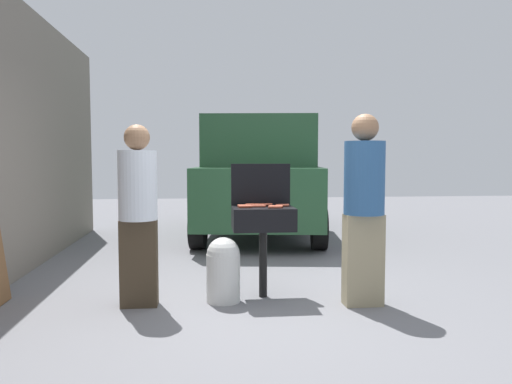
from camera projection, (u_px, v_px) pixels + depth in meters
name	position (u px, v px, depth m)	size (l,w,h in m)	color
ground_plane	(252.00, 304.00, 4.64)	(24.00, 24.00, 0.00)	slate
bbq_grill	(263.00, 221.00, 4.85)	(0.60, 0.44, 0.89)	black
grill_lid_open	(261.00, 184.00, 5.04)	(0.60, 0.05, 0.42)	black
hot_dog_0	(245.00, 206.00, 4.82)	(0.03, 0.03, 0.13)	#C6593D
hot_dog_1	(276.00, 207.00, 4.77)	(0.03, 0.03, 0.13)	#AD4228
hot_dog_2	(282.00, 205.00, 4.89)	(0.03, 0.03, 0.13)	#C6593D
hot_dog_3	(251.00, 205.00, 4.91)	(0.03, 0.03, 0.13)	#AD4228
hot_dog_4	(266.00, 205.00, 4.95)	(0.03, 0.03, 0.13)	#B74C33
hot_dog_5	(275.00, 207.00, 4.72)	(0.03, 0.03, 0.13)	#C6593D
hot_dog_6	(253.00, 205.00, 4.96)	(0.03, 0.03, 0.13)	#C6593D
hot_dog_7	(245.00, 207.00, 4.76)	(0.03, 0.03, 0.13)	#B74C33
hot_dog_8	(259.00, 206.00, 4.82)	(0.03, 0.03, 0.13)	#C6593D
hot_dog_9	(257.00, 205.00, 4.88)	(0.03, 0.03, 0.13)	#AD4228
hot_dog_10	(244.00, 206.00, 4.85)	(0.03, 0.03, 0.13)	#C6593D
propane_tank	(223.00, 268.00, 4.70)	(0.32, 0.32, 0.62)	silver
person_left	(138.00, 208.00, 4.53)	(0.35, 0.35, 1.67)	#3F3323
person_right	(364.00, 202.00, 4.56)	(0.37, 0.37, 1.77)	gray
parked_minivan	(261.00, 177.00, 8.82)	(2.51, 4.61, 2.02)	#234C2D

